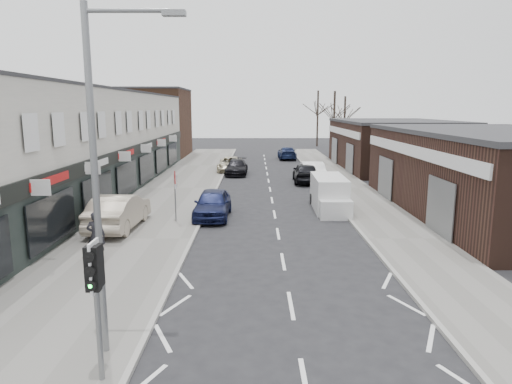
{
  "coord_description": "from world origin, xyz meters",
  "views": [
    {
      "loc": [
        -1.08,
        -10.97,
        5.9
      ],
      "look_at": [
        -1.05,
        6.86,
        2.6
      ],
      "focal_mm": 32.0,
      "sensor_mm": 36.0,
      "label": 1
    }
  ],
  "objects_px": {
    "traffic_light": "(95,279)",
    "street_lamp": "(102,166)",
    "sedan_on_pavement": "(119,211)",
    "parked_car_left_b": "(237,167)",
    "warning_sign": "(176,181)",
    "pedestrian": "(96,235)",
    "parked_car_left_c": "(231,164)",
    "parked_car_right_a": "(311,171)",
    "parked_car_left_a": "(213,204)",
    "white_van": "(329,194)",
    "parked_car_right_b": "(306,172)",
    "parked_car_right_c": "(287,153)"
  },
  "relations": [
    {
      "from": "pedestrian",
      "to": "traffic_light",
      "type": "bearing_deg",
      "value": 100.57
    },
    {
      "from": "parked_car_right_a",
      "to": "parked_car_right_c",
      "type": "height_order",
      "value": "parked_car_right_a"
    },
    {
      "from": "warning_sign",
      "to": "parked_car_right_c",
      "type": "distance_m",
      "value": 31.1
    },
    {
      "from": "sedan_on_pavement",
      "to": "parked_car_left_b",
      "type": "relative_size",
      "value": 1.11
    },
    {
      "from": "sedan_on_pavement",
      "to": "warning_sign",
      "type": "bearing_deg",
      "value": -148.98
    },
    {
      "from": "traffic_light",
      "to": "parked_car_left_b",
      "type": "relative_size",
      "value": 0.67
    },
    {
      "from": "street_lamp",
      "to": "sedan_on_pavement",
      "type": "height_order",
      "value": "street_lamp"
    },
    {
      "from": "traffic_light",
      "to": "sedan_on_pavement",
      "type": "xyz_separation_m",
      "value": [
        -3.31,
        12.6,
        -1.45
      ]
    },
    {
      "from": "traffic_light",
      "to": "warning_sign",
      "type": "xyz_separation_m",
      "value": [
        -0.76,
        14.02,
        -0.21
      ]
    },
    {
      "from": "sedan_on_pavement",
      "to": "parked_car_right_a",
      "type": "bearing_deg",
      "value": -124.23
    },
    {
      "from": "traffic_light",
      "to": "parked_car_left_a",
      "type": "distance_m",
      "value": 15.39
    },
    {
      "from": "traffic_light",
      "to": "parked_car_right_b",
      "type": "bearing_deg",
      "value": 74.87
    },
    {
      "from": "white_van",
      "to": "parked_car_right_a",
      "type": "distance_m",
      "value": 10.75
    },
    {
      "from": "street_lamp",
      "to": "sedan_on_pavement",
      "type": "bearing_deg",
      "value": 105.61
    },
    {
      "from": "pedestrian",
      "to": "parked_car_left_c",
      "type": "distance_m",
      "value": 25.7
    },
    {
      "from": "traffic_light",
      "to": "warning_sign",
      "type": "bearing_deg",
      "value": 93.1
    },
    {
      "from": "parked_car_right_b",
      "to": "parked_car_right_c",
      "type": "bearing_deg",
      "value": -86.99
    },
    {
      "from": "parked_car_left_a",
      "to": "parked_car_left_b",
      "type": "relative_size",
      "value": 0.98
    },
    {
      "from": "warning_sign",
      "to": "parked_car_left_c",
      "type": "height_order",
      "value": "warning_sign"
    },
    {
      "from": "parked_car_left_a",
      "to": "pedestrian",
      "type": "bearing_deg",
      "value": -116.31
    },
    {
      "from": "traffic_light",
      "to": "parked_car_left_a",
      "type": "xyz_separation_m",
      "value": [
        1.0,
        15.27,
        -1.64
      ]
    },
    {
      "from": "parked_car_right_c",
      "to": "street_lamp",
      "type": "bearing_deg",
      "value": 80.12
    },
    {
      "from": "parked_car_left_b",
      "to": "parked_car_right_a",
      "type": "height_order",
      "value": "parked_car_right_a"
    },
    {
      "from": "white_van",
      "to": "parked_car_right_c",
      "type": "relative_size",
      "value": 1.02
    },
    {
      "from": "traffic_light",
      "to": "parked_car_right_c",
      "type": "height_order",
      "value": "traffic_light"
    },
    {
      "from": "parked_car_left_c",
      "to": "pedestrian",
      "type": "bearing_deg",
      "value": -97.97
    },
    {
      "from": "street_lamp",
      "to": "warning_sign",
      "type": "height_order",
      "value": "street_lamp"
    },
    {
      "from": "traffic_light",
      "to": "parked_car_left_b",
      "type": "height_order",
      "value": "traffic_light"
    },
    {
      "from": "pedestrian",
      "to": "parked_car_right_b",
      "type": "distance_m",
      "value": 21.67
    },
    {
      "from": "warning_sign",
      "to": "parked_car_right_c",
      "type": "relative_size",
      "value": 0.55
    },
    {
      "from": "warning_sign",
      "to": "white_van",
      "type": "height_order",
      "value": "warning_sign"
    },
    {
      "from": "street_lamp",
      "to": "pedestrian",
      "type": "relative_size",
      "value": 4.25
    },
    {
      "from": "parked_car_right_a",
      "to": "parked_car_right_b",
      "type": "relative_size",
      "value": 1.03
    },
    {
      "from": "white_van",
      "to": "parked_car_right_a",
      "type": "height_order",
      "value": "white_van"
    },
    {
      "from": "white_van",
      "to": "parked_car_left_a",
      "type": "xyz_separation_m",
      "value": [
        -6.64,
        -1.9,
        -0.15
      ]
    },
    {
      "from": "warning_sign",
      "to": "parked_car_right_b",
      "type": "relative_size",
      "value": 0.57
    },
    {
      "from": "parked_car_left_b",
      "to": "parked_car_left_c",
      "type": "height_order",
      "value": "parked_car_left_c"
    },
    {
      "from": "traffic_light",
      "to": "street_lamp",
      "type": "distance_m",
      "value": 2.52
    },
    {
      "from": "pedestrian",
      "to": "sedan_on_pavement",
      "type": "bearing_deg",
      "value": -92.86
    },
    {
      "from": "parked_car_right_b",
      "to": "parked_car_left_a",
      "type": "bearing_deg",
      "value": 63.81
    },
    {
      "from": "parked_car_right_b",
      "to": "parked_car_left_b",
      "type": "bearing_deg",
      "value": -35.51
    },
    {
      "from": "white_van",
      "to": "street_lamp",
      "type": "bearing_deg",
      "value": -114.96
    },
    {
      "from": "white_van",
      "to": "pedestrian",
      "type": "bearing_deg",
      "value": -137.77
    },
    {
      "from": "parked_car_left_c",
      "to": "traffic_light",
      "type": "bearing_deg",
      "value": -91.13
    },
    {
      "from": "parked_car_left_a",
      "to": "parked_car_right_c",
      "type": "xyz_separation_m",
      "value": [
        6.01,
        28.82,
        -0.06
      ]
    },
    {
      "from": "parked_car_left_b",
      "to": "white_van",
      "type": "bearing_deg",
      "value": -65.92
    },
    {
      "from": "street_lamp",
      "to": "parked_car_right_c",
      "type": "relative_size",
      "value": 1.62
    },
    {
      "from": "white_van",
      "to": "sedan_on_pavement",
      "type": "distance_m",
      "value": 11.87
    },
    {
      "from": "traffic_light",
      "to": "white_van",
      "type": "height_order",
      "value": "traffic_light"
    },
    {
      "from": "warning_sign",
      "to": "parked_car_right_a",
      "type": "xyz_separation_m",
      "value": [
        8.66,
        13.9,
        -1.39
      ]
    }
  ]
}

